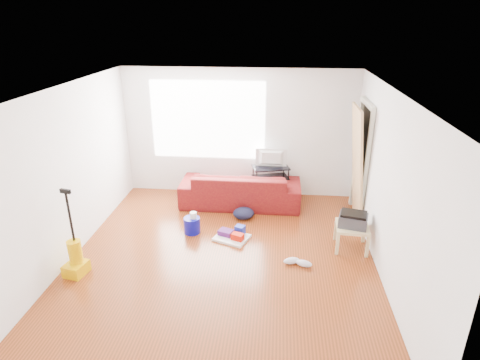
# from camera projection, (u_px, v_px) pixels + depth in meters

# --- Properties ---
(room) EXTENTS (4.51, 5.01, 2.51)m
(room) POSITION_uv_depth(u_px,v_px,m) (227.00, 179.00, 5.63)
(room) COLOR #592B10
(room) RESTS_ON ground
(sofa) EXTENTS (2.26, 0.88, 0.66)m
(sofa) POSITION_uv_depth(u_px,v_px,m) (241.00, 204.00, 7.76)
(sofa) COLOR #4E050E
(sofa) RESTS_ON ground
(tv_stand) EXTENTS (0.76, 0.56, 0.68)m
(tv_stand) POSITION_uv_depth(u_px,v_px,m) (270.00, 183.00, 7.83)
(tv_stand) COLOR black
(tv_stand) RESTS_ON ground
(tv) EXTENTS (0.60, 0.08, 0.35)m
(tv) POSITION_uv_depth(u_px,v_px,m) (271.00, 158.00, 7.64)
(tv) COLOR black
(tv) RESTS_ON tv_stand
(side_table) EXTENTS (0.51, 0.51, 0.40)m
(side_table) POSITION_uv_depth(u_px,v_px,m) (352.00, 229.00, 6.17)
(side_table) COLOR tan
(side_table) RESTS_ON ground
(printer) EXTENTS (0.48, 0.41, 0.22)m
(printer) POSITION_uv_depth(u_px,v_px,m) (353.00, 219.00, 6.10)
(printer) COLOR #313138
(printer) RESTS_ON side_table
(bucket) EXTENTS (0.29, 0.29, 0.27)m
(bucket) POSITION_uv_depth(u_px,v_px,m) (192.00, 232.00, 6.74)
(bucket) COLOR #080A8E
(bucket) RESTS_ON ground
(toilet_paper) EXTENTS (0.11, 0.11, 0.10)m
(toilet_paper) POSITION_uv_depth(u_px,v_px,m) (194.00, 222.00, 6.67)
(toilet_paper) COLOR silver
(toilet_paper) RESTS_ON bucket
(cleaning_tray) EXTENTS (0.64, 0.58, 0.19)m
(cleaning_tray) POSITION_uv_depth(u_px,v_px,m) (233.00, 235.00, 6.54)
(cleaning_tray) COLOR white
(cleaning_tray) RESTS_ON ground
(backpack) EXTENTS (0.43, 0.37, 0.21)m
(backpack) POSITION_uv_depth(u_px,v_px,m) (244.00, 218.00, 7.20)
(backpack) COLOR black
(backpack) RESTS_ON ground
(sneakers) EXTENTS (0.44, 0.23, 0.10)m
(sneakers) POSITION_uv_depth(u_px,v_px,m) (298.00, 262.00, 5.84)
(sneakers) COLOR silver
(sneakers) RESTS_ON ground
(vacuum) EXTENTS (0.32, 0.35, 1.27)m
(vacuum) POSITION_uv_depth(u_px,v_px,m) (75.00, 259.00, 5.60)
(vacuum) COLOR #DEA800
(vacuum) RESTS_ON ground
(door_panel) EXTENTS (0.25, 0.81, 2.02)m
(door_panel) POSITION_uv_depth(u_px,v_px,m) (351.00, 218.00, 7.22)
(door_panel) COLOR tan
(door_panel) RESTS_ON ground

